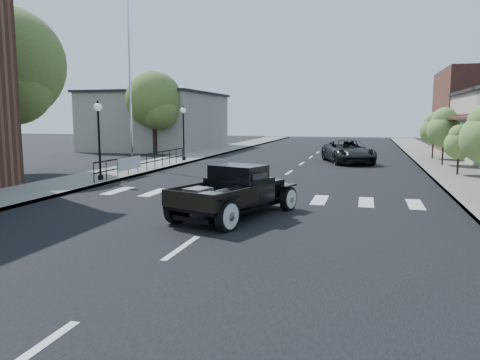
# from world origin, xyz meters

# --- Properties ---
(ground) EXTENTS (120.00, 120.00, 0.00)m
(ground) POSITION_xyz_m (0.00, 0.00, 0.00)
(ground) COLOR black
(ground) RESTS_ON ground
(road) EXTENTS (14.00, 80.00, 0.02)m
(road) POSITION_xyz_m (0.00, 15.00, 0.01)
(road) COLOR black
(road) RESTS_ON ground
(road_markings) EXTENTS (12.00, 60.00, 0.06)m
(road_markings) POSITION_xyz_m (0.00, 10.00, 0.00)
(road_markings) COLOR silver
(road_markings) RESTS_ON ground
(sidewalk_left) EXTENTS (3.00, 80.00, 0.15)m
(sidewalk_left) POSITION_xyz_m (-8.50, 15.00, 0.07)
(sidewalk_left) COLOR gray
(sidewalk_left) RESTS_ON ground
(sidewalk_right) EXTENTS (3.00, 80.00, 0.15)m
(sidewalk_right) POSITION_xyz_m (8.50, 15.00, 0.07)
(sidewalk_right) COLOR gray
(sidewalk_right) RESTS_ON ground
(low_building_left) EXTENTS (10.00, 12.00, 5.00)m
(low_building_left) POSITION_xyz_m (-15.00, 28.00, 2.50)
(low_building_left) COLOR #A79E8C
(low_building_left) RESTS_ON ground
(railing) EXTENTS (0.08, 10.00, 1.00)m
(railing) POSITION_xyz_m (-7.30, 10.00, 0.65)
(railing) COLOR black
(railing) RESTS_ON sidewalk_left
(banner) EXTENTS (0.04, 2.20, 0.60)m
(banner) POSITION_xyz_m (-7.22, 8.00, 0.45)
(banner) COLOR silver
(banner) RESTS_ON sidewalk_left
(lamp_post_b) EXTENTS (0.36, 0.36, 3.54)m
(lamp_post_b) POSITION_xyz_m (-7.60, 6.00, 1.92)
(lamp_post_b) COLOR black
(lamp_post_b) RESTS_ON sidewalk_left
(lamp_post_c) EXTENTS (0.36, 0.36, 3.54)m
(lamp_post_c) POSITION_xyz_m (-7.60, 16.00, 1.92)
(lamp_post_c) COLOR black
(lamp_post_c) RESTS_ON sidewalk_left
(flagpole) EXTENTS (0.12, 0.12, 10.93)m
(flagpole) POSITION_xyz_m (-9.20, 12.00, 5.62)
(flagpole) COLOR silver
(flagpole) RESTS_ON sidewalk_left
(big_tree_near) EXTENTS (5.82, 5.82, 8.55)m
(big_tree_near) POSITION_xyz_m (-14.00, 8.00, 4.28)
(big_tree_near) COLOR #51662B
(big_tree_near) RESTS_ON ground
(big_tree_far) EXTENTS (4.47, 4.47, 6.56)m
(big_tree_far) POSITION_xyz_m (-12.50, 22.00, 3.28)
(big_tree_far) COLOR #51662B
(big_tree_far) RESTS_ON ground
(small_tree_c) EXTENTS (1.41, 1.41, 2.35)m
(small_tree_c) POSITION_xyz_m (8.30, 12.29, 1.32)
(small_tree_c) COLOR olive
(small_tree_c) RESTS_ON sidewalk_right
(small_tree_d) EXTENTS (1.95, 1.95, 3.25)m
(small_tree_d) POSITION_xyz_m (8.30, 17.20, 1.77)
(small_tree_d) COLOR olive
(small_tree_d) RESTS_ON sidewalk_right
(small_tree_e) EXTENTS (1.82, 1.82, 3.03)m
(small_tree_e) POSITION_xyz_m (8.30, 21.62, 1.66)
(small_tree_e) COLOR olive
(small_tree_e) RESTS_ON sidewalk_right
(hotrod_pickup) EXTENTS (3.50, 5.00, 1.58)m
(hotrod_pickup) POSITION_xyz_m (0.25, 0.50, 0.79)
(hotrod_pickup) COLOR black
(hotrod_pickup) RESTS_ON ground
(second_car) EXTENTS (3.99, 5.86, 1.49)m
(second_car) POSITION_xyz_m (2.81, 18.28, 0.75)
(second_car) COLOR black
(second_car) RESTS_ON ground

